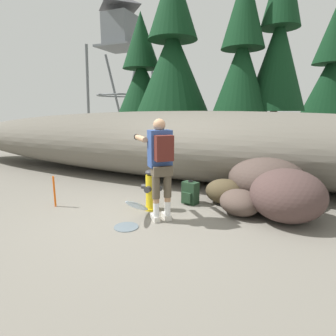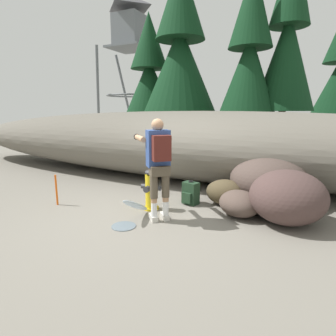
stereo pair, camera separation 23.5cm
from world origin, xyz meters
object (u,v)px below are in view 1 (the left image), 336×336
(watchtower, at_px, (120,33))
(survey_stake, at_px, (54,191))
(spare_backpack, at_px, (190,193))
(boulder_large, at_px, (287,195))
(boulder_outlier, at_px, (225,191))
(boulder_small, at_px, (240,202))
(utility_worker, at_px, (160,157))
(fire_hydrant, at_px, (151,190))
(boulder_mid, at_px, (267,178))

(watchtower, xyz_separation_m, survey_stake, (5.67, -11.45, -6.01))
(spare_backpack, bearing_deg, boulder_large, 101.30)
(watchtower, bearing_deg, boulder_large, -46.95)
(boulder_outlier, relative_size, survey_stake, 1.26)
(boulder_small, bearing_deg, utility_worker, -148.10)
(fire_hydrant, xyz_separation_m, boulder_small, (1.55, 0.38, -0.15))
(spare_backpack, bearing_deg, utility_worker, 5.55)
(boulder_small, distance_m, survey_stake, 3.47)
(boulder_mid, distance_m, watchtower, 14.53)
(utility_worker, xyz_separation_m, spare_backpack, (0.20, 0.97, -0.85))
(utility_worker, relative_size, boulder_mid, 1.09)
(boulder_large, distance_m, boulder_small, 0.79)
(boulder_large, relative_size, survey_stake, 2.08)
(spare_backpack, distance_m, watchtower, 14.36)
(spare_backpack, height_order, boulder_small, spare_backpack)
(survey_stake, bearing_deg, boulder_outlier, 26.41)
(spare_backpack, height_order, survey_stake, survey_stake)
(boulder_outlier, xyz_separation_m, survey_stake, (-2.95, -1.47, 0.05))
(boulder_mid, bearing_deg, survey_stake, -151.77)
(boulder_outlier, height_order, survey_stake, survey_stake)
(boulder_mid, bearing_deg, fire_hydrant, -144.08)
(boulder_large, bearing_deg, boulder_small, -177.43)
(boulder_mid, xyz_separation_m, survey_stake, (-3.69, -1.98, -0.18))
(boulder_outlier, bearing_deg, survey_stake, -153.59)
(spare_backpack, relative_size, boulder_outlier, 0.62)
(utility_worker, relative_size, boulder_outlier, 2.23)
(spare_backpack, xyz_separation_m, watchtower, (-8.00, 10.26, 6.09))
(fire_hydrant, height_order, utility_worker, utility_worker)
(boulder_small, bearing_deg, spare_backpack, 167.67)
(boulder_small, bearing_deg, survey_stake, -163.69)
(utility_worker, bearing_deg, boulder_outlier, -77.17)
(fire_hydrant, relative_size, boulder_mid, 0.52)
(boulder_mid, distance_m, boulder_small, 1.10)
(boulder_outlier, bearing_deg, boulder_large, -22.04)
(fire_hydrant, xyz_separation_m, watchtower, (-7.44, 10.86, 5.93))
(fire_hydrant, bearing_deg, watchtower, 124.43)
(watchtower, relative_size, survey_stake, 14.03)
(boulder_small, height_order, boulder_outlier, boulder_outlier)
(watchtower, bearing_deg, boulder_small, -49.35)
(fire_hydrant, relative_size, survey_stake, 1.35)
(boulder_large, height_order, boulder_mid, boulder_mid)
(survey_stake, bearing_deg, utility_worker, 6.06)
(boulder_mid, xyz_separation_m, boulder_outlier, (-0.74, -0.52, -0.23))
(boulder_small, bearing_deg, fire_hydrant, -166.20)
(survey_stake, bearing_deg, watchtower, 116.34)
(boulder_mid, bearing_deg, utility_worker, -131.74)
(fire_hydrant, xyz_separation_m, utility_worker, (0.35, -0.37, 0.69))
(spare_backpack, distance_m, boulder_small, 1.02)
(utility_worker, distance_m, watchtower, 14.64)
(boulder_large, height_order, boulder_small, boulder_large)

